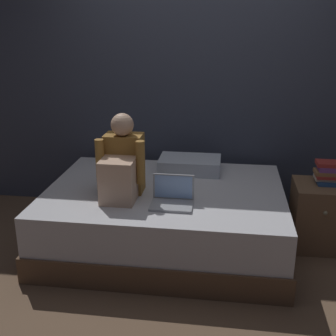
{
  "coord_description": "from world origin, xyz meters",
  "views": [
    {
      "loc": [
        0.29,
        -3.05,
        1.88
      ],
      "look_at": [
        -0.15,
        0.1,
        0.78
      ],
      "focal_mm": 46.46,
      "sensor_mm": 36.0,
      "label": 1
    }
  ],
  "objects_px": {
    "nightstand": "(318,215)",
    "pillow": "(190,165)",
    "person_sitting": "(122,165)",
    "book_stack": "(328,173)",
    "bed": "(165,217)",
    "laptop": "(172,198)"
  },
  "relations": [
    {
      "from": "person_sitting",
      "to": "pillow",
      "type": "relative_size",
      "value": 1.17
    },
    {
      "from": "person_sitting",
      "to": "bed",
      "type": "bearing_deg",
      "value": 30.92
    },
    {
      "from": "book_stack",
      "to": "laptop",
      "type": "bearing_deg",
      "value": -156.92
    },
    {
      "from": "nightstand",
      "to": "book_stack",
      "type": "bearing_deg",
      "value": 37.46
    },
    {
      "from": "person_sitting",
      "to": "book_stack",
      "type": "bearing_deg",
      "value": 13.35
    },
    {
      "from": "bed",
      "to": "pillow",
      "type": "distance_m",
      "value": 0.58
    },
    {
      "from": "bed",
      "to": "nightstand",
      "type": "distance_m",
      "value": 1.31
    },
    {
      "from": "nightstand",
      "to": "laptop",
      "type": "distance_m",
      "value": 1.33
    },
    {
      "from": "bed",
      "to": "nightstand",
      "type": "bearing_deg",
      "value": 7.63
    },
    {
      "from": "bed",
      "to": "person_sitting",
      "type": "distance_m",
      "value": 0.64
    },
    {
      "from": "book_stack",
      "to": "person_sitting",
      "type": "bearing_deg",
      "value": -166.65
    },
    {
      "from": "person_sitting",
      "to": "laptop",
      "type": "distance_m",
      "value": 0.48
    },
    {
      "from": "pillow",
      "to": "person_sitting",
      "type": "bearing_deg",
      "value": -126.97
    },
    {
      "from": "person_sitting",
      "to": "book_stack",
      "type": "xyz_separation_m",
      "value": [
        1.65,
        0.39,
        -0.12
      ]
    },
    {
      "from": "nightstand",
      "to": "person_sitting",
      "type": "bearing_deg",
      "value": -167.3
    },
    {
      "from": "nightstand",
      "to": "laptop",
      "type": "relative_size",
      "value": 1.76
    },
    {
      "from": "person_sitting",
      "to": "nightstand",
      "type": "bearing_deg",
      "value": 12.7
    },
    {
      "from": "laptop",
      "to": "pillow",
      "type": "height_order",
      "value": "laptop"
    },
    {
      "from": "nightstand",
      "to": "pillow",
      "type": "height_order",
      "value": "pillow"
    },
    {
      "from": "person_sitting",
      "to": "pillow",
      "type": "distance_m",
      "value": 0.82
    },
    {
      "from": "nightstand",
      "to": "person_sitting",
      "type": "distance_m",
      "value": 1.73
    },
    {
      "from": "nightstand",
      "to": "person_sitting",
      "type": "relative_size",
      "value": 0.86
    }
  ]
}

